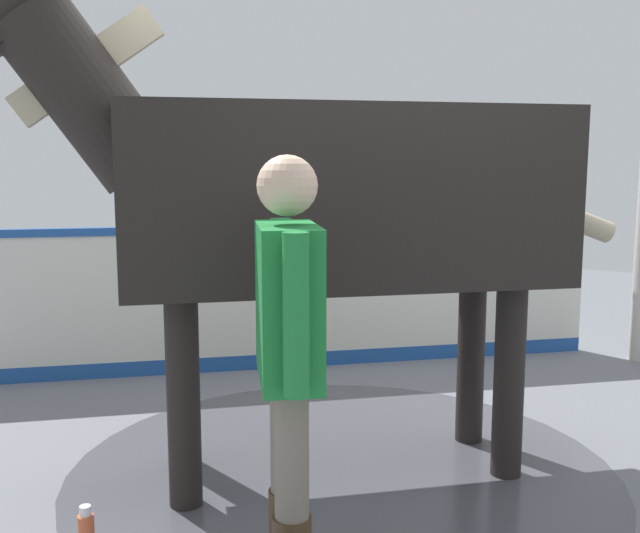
{
  "coord_description": "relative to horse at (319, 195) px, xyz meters",
  "views": [
    {
      "loc": [
        -3.63,
        -1.59,
        1.65
      ],
      "look_at": [
        -0.88,
        -0.03,
        1.19
      ],
      "focal_mm": 40.18,
      "sensor_mm": 36.0,
      "label": 1
    }
  ],
  "objects": [
    {
      "name": "ground_plane",
      "position": [
        0.45,
        -0.22,
        -1.5
      ],
      "size": [
        16.0,
        16.0,
        0.02
      ],
      "primitive_type": "cube",
      "color": "slate"
    },
    {
      "name": "wet_patch",
      "position": [
        0.08,
        -0.1,
        -1.48
      ],
      "size": [
        2.94,
        2.94,
        0.0
      ],
      "primitive_type": "cylinder",
      "color": "#4C4C54",
      "rests_on": "ground"
    },
    {
      "name": "barrier_wall",
      "position": [
        1.59,
        1.22,
        -0.95
      ],
      "size": [
        3.52,
        3.99,
        1.16
      ],
      "color": "silver",
      "rests_on": "ground"
    },
    {
      "name": "horse",
      "position": [
        0.0,
        0.0,
        0.0
      ],
      "size": [
        2.51,
        2.82,
        2.59
      ],
      "rotation": [
        0.0,
        0.0,
        2.29
      ],
      "color": "black",
      "rests_on": "ground"
    },
    {
      "name": "handler",
      "position": [
        -0.96,
        -0.41,
        -0.52
      ],
      "size": [
        0.56,
        0.47,
        1.68
      ],
      "rotation": [
        0.0,
        0.0,
        5.36
      ],
      "color": "#47331E",
      "rests_on": "ground"
    }
  ]
}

